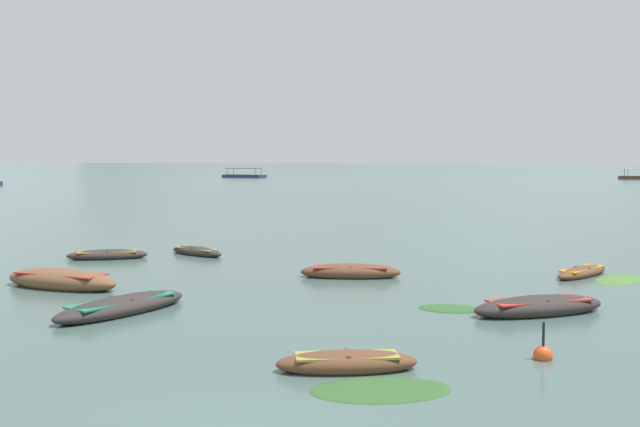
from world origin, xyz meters
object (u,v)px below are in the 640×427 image
Objects in this scene: rowboat_7 at (350,272)px; rowboat_10 at (197,252)px; rowboat_6 at (61,280)px; rowboat_9 at (539,307)px; rowboat_4 at (582,272)px; rowboat_0 at (347,363)px; ferry_1 at (244,176)px; rowboat_1 at (107,255)px; rowboat_2 at (122,306)px; mooring_buoy at (543,355)px.

rowboat_7 reaches higher than rowboat_10.
rowboat_6 is 1.25× the size of rowboat_7.
rowboat_4 is at bearing 64.39° from rowboat_9.
rowboat_0 is 0.27× the size of ferry_1.
rowboat_1 is 11.76m from rowboat_7.
mooring_buoy reaches higher than rowboat_2.
ferry_1 is at bearing 102.60° from mooring_buoy.
rowboat_9 reaches higher than rowboat_4.
rowboat_10 is at bearing 126.28° from mooring_buoy.
rowboat_10 is 0.28× the size of ferry_1.
rowboat_1 is 0.81× the size of rowboat_2.
rowboat_10 is 141.08m from ferry_1.
ferry_1 is at bearing 97.80° from rowboat_6.
rowboat_6 is 1.49× the size of rowboat_10.
rowboat_0 is 0.68× the size of rowboat_2.
rowboat_7 is 147.97m from ferry_1.
rowboat_4 is 1.01× the size of rowboat_10.
rowboat_9 is at bearing 47.25° from rowboat_0.
rowboat_6 reaches higher than rowboat_10.
rowboat_4 is at bearing -16.24° from rowboat_10.
rowboat_2 reaches higher than rowboat_10.
rowboat_6 is 8.88m from rowboat_10.
mooring_buoy reaches higher than rowboat_0.
rowboat_2 is 4.73× the size of mooring_buoy.
ferry_1 reaches higher than rowboat_10.
rowboat_4 is 16.81m from rowboat_10.
rowboat_10 is (-16.14, 4.70, 0.01)m from rowboat_4.
rowboat_4 is 0.85× the size of rowboat_7.
rowboat_10 is at bearing 163.76° from rowboat_4.
mooring_buoy is at bearing -102.43° from rowboat_9.
rowboat_4 is 0.74× the size of rowboat_9.
rowboat_2 is 0.96× the size of rowboat_6.
rowboat_1 is at bearing 113.03° from rowboat_2.
rowboat_0 is 0.65× the size of rowboat_6.
rowboat_10 is at bearing 21.90° from rowboat_1.
rowboat_2 is 153.27m from ferry_1.
rowboat_0 is at bearing -37.21° from rowboat_2.
rowboat_6 is (-10.17, 8.79, 0.09)m from rowboat_0.
mooring_buoy reaches higher than rowboat_6.
rowboat_6 is 4.93× the size of mooring_buoy.
rowboat_7 is at bearing 45.54° from rowboat_2.
rowboat_9 reaches higher than rowboat_2.
rowboat_4 is at bearing 69.51° from mooring_buoy.
mooring_buoy is at bearing -27.90° from rowboat_6.
rowboat_9 is (5.35, 5.79, 0.04)m from rowboat_0.
ferry_1 is 159.21m from mooring_buoy.
rowboat_0 is 0.96× the size of rowboat_4.
rowboat_1 is (-11.23, 15.79, -0.00)m from rowboat_0.
rowboat_9 is 0.38× the size of ferry_1.
rowboat_2 is 1.04× the size of rowboat_9.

